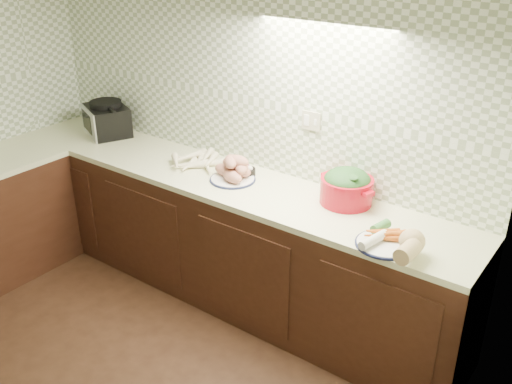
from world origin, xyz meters
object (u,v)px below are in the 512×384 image
Objects in this scene: parsnip_pile at (196,161)px; dutch_oven at (347,186)px; sweet_potato_plate at (234,170)px; onion_bowl at (246,170)px; veg_plate at (398,240)px; toaster_oven at (107,119)px.

dutch_oven is (1.12, 0.11, 0.08)m from parsnip_pile.
dutch_oven is (0.76, 0.14, 0.04)m from sweet_potato_plate.
dutch_oven reaches higher than onion_bowl.
veg_plate is (0.48, -0.33, -0.06)m from dutch_oven.
sweet_potato_plate reaches higher than veg_plate.
onion_bowl is at bearing 166.33° from veg_plate.
parsnip_pile is (1.01, -0.07, -0.10)m from toaster_oven.
dutch_oven reaches higher than parsnip_pile.
sweet_potato_plate is 0.78× the size of dutch_oven.
parsnip_pile is 0.37m from sweet_potato_plate.
veg_plate reaches higher than onion_bowl.
toaster_oven is 1.02m from parsnip_pile.
onion_bowl is at bearing 83.05° from sweet_potato_plate.
dutch_oven is at bearing 10.66° from sweet_potato_plate.
onion_bowl is 0.75m from dutch_oven.
toaster_oven reaches higher than sweet_potato_plate.
parsnip_pile is 0.98× the size of dutch_oven.
toaster_oven reaches higher than veg_plate.
veg_plate is at bearing -17.31° from dutch_oven.
parsnip_pile is at bearing 20.37° from toaster_oven.
onion_bowl is 1.26m from veg_plate.
toaster_oven is at bearing 176.01° from parsnip_pile.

